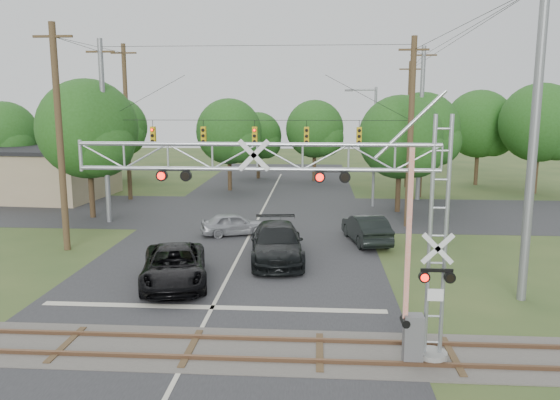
# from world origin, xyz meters

# --- Properties ---
(ground) EXTENTS (160.00, 160.00, 0.00)m
(ground) POSITION_xyz_m (0.00, 0.00, 0.00)
(ground) COLOR #324821
(ground) RESTS_ON ground
(road_main) EXTENTS (14.00, 90.00, 0.02)m
(road_main) POSITION_xyz_m (0.00, 10.00, 0.01)
(road_main) COLOR #28282A
(road_main) RESTS_ON ground
(road_cross) EXTENTS (90.00, 12.00, 0.02)m
(road_cross) POSITION_xyz_m (0.00, 24.00, 0.01)
(road_cross) COLOR #28282A
(road_cross) RESTS_ON ground
(railroad_track) EXTENTS (90.00, 3.20, 0.17)m
(railroad_track) POSITION_xyz_m (0.00, 2.00, 0.03)
(railroad_track) COLOR #44403B
(railroad_track) RESTS_ON ground
(crossing_gantry) EXTENTS (10.86, 0.93, 7.27)m
(crossing_gantry) POSITION_xyz_m (4.14, 1.64, 4.50)
(crossing_gantry) COLOR gray
(crossing_gantry) RESTS_ON ground
(traffic_signal_span) EXTENTS (19.34, 0.36, 11.50)m
(traffic_signal_span) POSITION_xyz_m (0.93, 20.00, 5.73)
(traffic_signal_span) COLOR gray
(traffic_signal_span) RESTS_ON ground
(pickup_black) EXTENTS (3.85, 6.14, 1.58)m
(pickup_black) POSITION_xyz_m (-2.12, 8.15, 0.79)
(pickup_black) COLOR black
(pickup_black) RESTS_ON ground
(car_dark) EXTENTS (3.06, 6.29, 1.76)m
(car_dark) POSITION_xyz_m (1.95, 11.97, 0.88)
(car_dark) COLOR black
(car_dark) RESTS_ON ground
(sedan_silver) EXTENTS (4.15, 2.70, 1.31)m
(sedan_silver) POSITION_xyz_m (-0.91, 17.06, 0.66)
(sedan_silver) COLOR gray
(sedan_silver) RESTS_ON ground
(suv_dark) EXTENTS (2.56, 4.99, 1.57)m
(suv_dark) POSITION_xyz_m (6.60, 15.81, 0.78)
(suv_dark) COLOR black
(suv_dark) RESTS_ON ground
(commercial_building) EXTENTS (18.11, 10.26, 4.08)m
(commercial_building) POSITION_xyz_m (-22.06, 29.18, 2.05)
(commercial_building) COLOR #988665
(commercial_building) RESTS_ON ground
(streetlight) EXTENTS (2.33, 0.24, 8.74)m
(streetlight) POSITION_xyz_m (7.86, 26.58, 4.89)
(streetlight) COLOR gray
(streetlight) RESTS_ON ground
(utility_poles) EXTENTS (25.10, 29.87, 12.45)m
(utility_poles) POSITION_xyz_m (3.17, 22.88, 6.04)
(utility_poles) COLOR #493621
(utility_poles) RESTS_ON ground
(treeline) EXTENTS (51.35, 25.86, 9.30)m
(treeline) POSITION_xyz_m (1.46, 33.11, 5.40)
(treeline) COLOR #3C2C1B
(treeline) RESTS_ON ground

